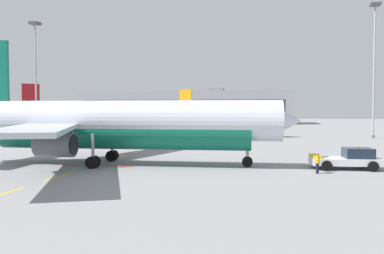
% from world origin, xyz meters
% --- Properties ---
extents(ground, '(400.00, 400.00, 0.00)m').
position_xyz_m(ground, '(40.00, 40.00, 0.00)').
color(ground, gray).
extents(apron_paint_markings, '(8.00, 98.66, 0.01)m').
position_xyz_m(apron_paint_markings, '(18.00, 38.34, 0.00)').
color(apron_paint_markings, yellow).
rests_on(apron_paint_markings, ground).
extents(airliner_foreground, '(34.79, 34.58, 12.20)m').
position_xyz_m(airliner_foreground, '(19.96, 23.09, 3.95)').
color(airliner_foreground, silver).
rests_on(airliner_foreground, ground).
extents(pushback_tug, '(6.19, 3.55, 2.08)m').
position_xyz_m(pushback_tug, '(41.34, 24.28, 0.90)').
color(pushback_tug, silver).
rests_on(pushback_tug, ground).
extents(airliner_far_center, '(27.17, 25.59, 10.11)m').
position_xyz_m(airliner_far_center, '(24.99, 71.85, 3.27)').
color(airliner_far_center, white).
rests_on(airliner_far_center, ground).
extents(catering_truck, '(6.97, 6.24, 3.14)m').
position_xyz_m(catering_truck, '(-4.12, 43.62, 1.65)').
color(catering_truck, black).
rests_on(catering_truck, ground).
extents(ground_crew_worker, '(0.35, 0.69, 1.72)m').
position_xyz_m(ground_crew_worker, '(38.35, 21.18, 0.98)').
color(ground_crew_worker, '#191E38').
rests_on(ground_crew_worker, ground).
extents(apron_light_mast_near, '(1.80, 1.80, 22.50)m').
position_xyz_m(apron_light_mast_near, '(-10.73, 57.98, 14.17)').
color(apron_light_mast_near, slate).
rests_on(apron_light_mast_near, ground).
extents(apron_light_mast_far, '(1.80, 1.80, 25.21)m').
position_xyz_m(apron_light_mast_far, '(53.69, 66.81, 15.65)').
color(apron_light_mast_far, slate).
rests_on(apron_light_mast_far, ground).
extents(terminal_satellite, '(87.33, 23.92, 14.31)m').
position_xyz_m(terminal_satellite, '(0.10, 148.83, 6.37)').
color(terminal_satellite, gray).
rests_on(terminal_satellite, ground).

